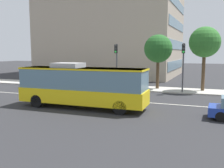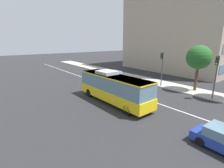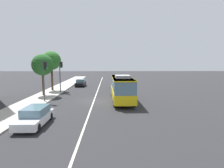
{
  "view_description": "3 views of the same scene",
  "coord_description": "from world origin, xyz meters",
  "px_view_note": "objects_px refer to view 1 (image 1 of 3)",
  "views": [
    {
      "loc": [
        8.95,
        -20.65,
        4.29
      ],
      "look_at": [
        2.35,
        -3.21,
        1.91
      ],
      "focal_mm": 40.09,
      "sensor_mm": 36.0,
      "label": 1
    },
    {
      "loc": [
        13.76,
        -14.65,
        6.75
      ],
      "look_at": [
        -0.2,
        -3.65,
        2.09
      ],
      "focal_mm": 26.28,
      "sensor_mm": 36.0,
      "label": 2
    },
    {
      "loc": [
        -24.33,
        -1.89,
        5.12
      ],
      "look_at": [
        1.19,
        -2.42,
        2.09
      ],
      "focal_mm": 30.01,
      "sensor_mm": 36.0,
      "label": 3
    }
  ],
  "objects_px": {
    "traffic_light_mid_block": "(116,59)",
    "traffic_light_near_corner": "(183,59)",
    "transit_bus": "(82,85)",
    "sedan_white": "(41,82)",
    "street_tree_kerbside_left": "(205,43)",
    "street_tree_kerbside_centre": "(158,49)"
  },
  "relations": [
    {
      "from": "sedan_white",
      "to": "traffic_light_mid_block",
      "type": "height_order",
      "value": "traffic_light_mid_block"
    },
    {
      "from": "transit_bus",
      "to": "traffic_light_mid_block",
      "type": "xyz_separation_m",
      "value": [
        -0.71,
        9.77,
        1.75
      ]
    },
    {
      "from": "traffic_light_near_corner",
      "to": "traffic_light_mid_block",
      "type": "height_order",
      "value": "same"
    },
    {
      "from": "street_tree_kerbside_centre",
      "to": "sedan_white",
      "type": "bearing_deg",
      "value": -163.98
    },
    {
      "from": "sedan_white",
      "to": "street_tree_kerbside_left",
      "type": "height_order",
      "value": "street_tree_kerbside_left"
    },
    {
      "from": "sedan_white",
      "to": "traffic_light_near_corner",
      "type": "distance_m",
      "value": 16.47
    },
    {
      "from": "sedan_white",
      "to": "street_tree_kerbside_centre",
      "type": "relative_size",
      "value": 0.72
    },
    {
      "from": "transit_bus",
      "to": "traffic_light_mid_block",
      "type": "relative_size",
      "value": 1.93
    },
    {
      "from": "traffic_light_near_corner",
      "to": "street_tree_kerbside_centre",
      "type": "height_order",
      "value": "street_tree_kerbside_centre"
    },
    {
      "from": "transit_bus",
      "to": "sedan_white",
      "type": "height_order",
      "value": "transit_bus"
    },
    {
      "from": "traffic_light_near_corner",
      "to": "street_tree_kerbside_centre",
      "type": "distance_m",
      "value": 3.67
    },
    {
      "from": "sedan_white",
      "to": "traffic_light_mid_block",
      "type": "distance_m",
      "value": 9.45
    },
    {
      "from": "traffic_light_near_corner",
      "to": "traffic_light_mid_block",
      "type": "distance_m",
      "value": 7.34
    },
    {
      "from": "traffic_light_near_corner",
      "to": "street_tree_kerbside_left",
      "type": "xyz_separation_m",
      "value": [
        1.97,
        2.06,
        1.74
      ]
    },
    {
      "from": "sedan_white",
      "to": "traffic_light_mid_block",
      "type": "xyz_separation_m",
      "value": [
        8.78,
        2.04,
        2.84
      ]
    },
    {
      "from": "traffic_light_near_corner",
      "to": "street_tree_kerbside_left",
      "type": "distance_m",
      "value": 3.33
    },
    {
      "from": "traffic_light_mid_block",
      "to": "traffic_light_near_corner",
      "type": "bearing_deg",
      "value": 88.24
    },
    {
      "from": "traffic_light_mid_block",
      "to": "street_tree_kerbside_centre",
      "type": "height_order",
      "value": "street_tree_kerbside_centre"
    },
    {
      "from": "street_tree_kerbside_left",
      "to": "traffic_light_near_corner",
      "type": "bearing_deg",
      "value": -133.72
    },
    {
      "from": "transit_bus",
      "to": "traffic_light_mid_block",
      "type": "bearing_deg",
      "value": 93.26
    },
    {
      "from": "transit_bus",
      "to": "street_tree_kerbside_left",
      "type": "distance_m",
      "value": 14.89
    },
    {
      "from": "transit_bus",
      "to": "traffic_light_near_corner",
      "type": "bearing_deg",
      "value": 54.48
    }
  ]
}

